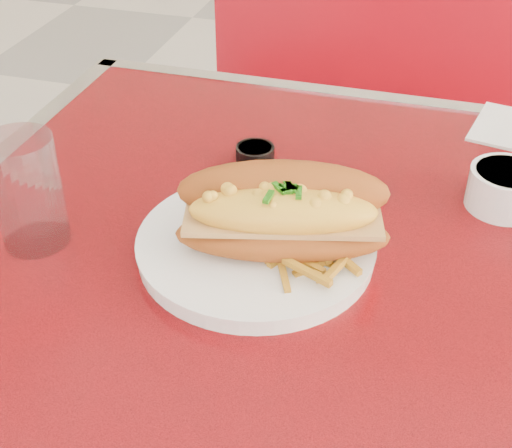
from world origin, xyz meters
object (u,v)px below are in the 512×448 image
(dinner_plate, at_px, (256,245))
(mac_hoagie, at_px, (283,213))
(booth_bench_far, at_px, (438,217))
(water_tumbler, at_px, (28,192))
(sauce_cup_left, at_px, (255,154))
(gravy_ramekin, at_px, (505,188))
(fork, at_px, (310,227))
(diner_table, at_px, (424,368))

(dinner_plate, bearing_deg, mac_hoagie, -1.92)
(booth_bench_far, height_order, water_tumbler, water_tumbler)
(mac_hoagie, height_order, sauce_cup_left, mac_hoagie)
(booth_bench_far, bearing_deg, mac_hoagie, -101.61)
(sauce_cup_left, bearing_deg, water_tumbler, -129.47)
(booth_bench_far, bearing_deg, gravy_ramekin, -85.05)
(mac_hoagie, bearing_deg, water_tumbler, 174.96)
(dinner_plate, height_order, mac_hoagie, mac_hoagie)
(fork, distance_m, water_tumbler, 0.32)
(diner_table, relative_size, gravy_ramekin, 11.19)
(dinner_plate, height_order, fork, same)
(diner_table, bearing_deg, gravy_ramekin, 67.32)
(dinner_plate, height_order, gravy_ramekin, gravy_ramekin)
(fork, relative_size, water_tumbler, 0.96)
(gravy_ramekin, xyz_separation_m, sauce_cup_left, (-0.32, 0.01, -0.01))
(booth_bench_far, relative_size, dinner_plate, 3.42)
(diner_table, distance_m, fork, 0.24)
(dinner_plate, xyz_separation_m, fork, (0.05, 0.04, 0.01))
(dinner_plate, distance_m, gravy_ramekin, 0.32)
(sauce_cup_left, distance_m, water_tumbler, 0.31)
(booth_bench_far, xyz_separation_m, gravy_ramekin, (0.06, -0.67, 0.51))
(mac_hoagie, relative_size, water_tumbler, 1.90)
(booth_bench_far, height_order, sauce_cup_left, booth_bench_far)
(dinner_plate, xyz_separation_m, mac_hoagie, (0.03, -0.00, 0.05))
(sauce_cup_left, bearing_deg, mac_hoagie, -65.33)
(fork, distance_m, gravy_ramekin, 0.25)
(diner_table, xyz_separation_m, water_tumbler, (-0.45, -0.08, 0.23))
(mac_hoagie, bearing_deg, booth_bench_far, 63.97)
(booth_bench_far, height_order, fork, booth_bench_far)
(dinner_plate, relative_size, fork, 2.79)
(booth_bench_far, relative_size, gravy_ramekin, 10.92)
(gravy_ramekin, bearing_deg, sauce_cup_left, 177.97)
(dinner_plate, xyz_separation_m, water_tumbler, (-0.25, -0.05, 0.06))
(sauce_cup_left, height_order, water_tumbler, water_tumbler)
(booth_bench_far, height_order, mac_hoagie, booth_bench_far)
(gravy_ramekin, bearing_deg, booth_bench_far, 94.95)
(mac_hoagie, xyz_separation_m, water_tumbler, (-0.28, -0.05, 0.00))
(gravy_ramekin, bearing_deg, water_tumbler, -156.53)
(diner_table, bearing_deg, fork, 178.16)
(mac_hoagie, relative_size, fork, 1.98)
(diner_table, relative_size, sauce_cup_left, 23.17)
(dinner_plate, relative_size, sauce_cup_left, 6.62)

